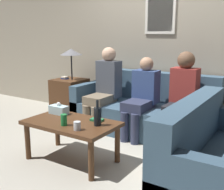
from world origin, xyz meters
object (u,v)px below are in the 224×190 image
Objects in this scene: wine_bottle at (97,116)px; person_middle at (142,95)px; drinking_glass at (77,126)px; couch_side at (224,167)px; person_left at (105,86)px; coffee_table at (71,127)px; person_right at (182,94)px; teddy_bear at (157,161)px; couch_main at (145,112)px.

wine_bottle is 1.10m from person_middle.
wine_bottle is 3.12× the size of drinking_glass.
wine_bottle is (-1.27, -0.08, 0.27)m from couch_side.
couch_side is at bearing -28.22° from person_left.
person_left is at bearing 106.71° from coffee_table.
person_left is at bearing 177.44° from person_middle.
wine_bottle is at bearing -87.94° from person_middle.
couch_side is 17.24× the size of drinking_glass.
person_right is at bearing 8.52° from person_middle.
wine_bottle is 0.23× the size of person_right.
drinking_glass is 0.87m from teddy_bear.
coffee_table is 0.94× the size of person_middle.
teddy_bear is (0.12, -1.03, -0.49)m from person_right.
coffee_table is at bearing -73.29° from person_left.
wine_bottle is at bearing 69.47° from drinking_glass.
person_right reaches higher than coffee_table.
teddy_bear is (0.70, 0.38, -0.35)m from drinking_glass.
person_left is at bearing 143.02° from teddy_bear.
person_left reaches higher than wine_bottle.
person_right reaches higher than couch_main.
couch_main is 1.55m from drinking_glass.
wine_bottle is 1.28m from person_right.
person_right is (-0.77, 1.09, 0.35)m from couch_side.
person_middle reaches higher than coffee_table.
coffee_table is at bearing -99.96° from couch_main.
coffee_table is at bearing -103.98° from person_middle.
person_middle is at bearing -77.13° from couch_main.
couch_side is 1.49× the size of coffee_table.
coffee_table is (-0.24, -1.35, 0.10)m from couch_main.
wine_bottle is 0.77× the size of teddy_bear.
couch_main is 1.36m from teddy_bear.
person_left reaches higher than coffee_table.
coffee_table is 0.84× the size of person_left.
teddy_bear is at bearing -36.98° from person_left.
person_middle reaches higher than teddy_bear.
couch_main reaches higher than coffee_table.
couch_side is 1.39× the size of person_middle.
person_left is at bearing 61.78° from couch_side.
person_right is (0.50, 1.18, 0.08)m from wine_bottle.
person_middle is at bearing 76.02° from coffee_table.
couch_side reaches higher than teddy_bear.
person_left is (-0.59, -0.18, 0.35)m from couch_main.
wine_bottle is 0.76m from teddy_bear.
wine_bottle is (0.09, -1.30, 0.27)m from couch_main.
person_middle reaches higher than couch_side.
drinking_glass is 0.07× the size of person_right.
coffee_table is 2.86× the size of teddy_bear.
person_left is 1.17m from person_right.
couch_main is at bearing 47.95° from couch_side.
couch_side is at bearing -54.86° from person_right.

